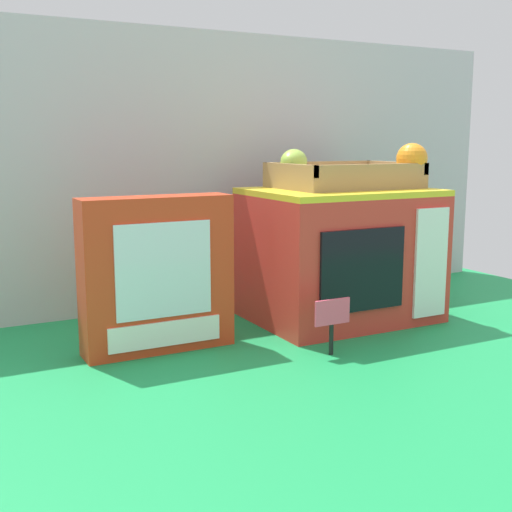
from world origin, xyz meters
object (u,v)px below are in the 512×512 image
at_px(food_groups_crate, 347,175).
at_px(cookie_set_box, 157,275).
at_px(toy_microwave, 340,254).
at_px(price_sign, 332,318).

xyz_separation_m(food_groups_crate, cookie_set_box, (-0.44, -0.05, -0.16)).
bearing_deg(toy_microwave, price_sign, -127.50).
bearing_deg(food_groups_crate, price_sign, -129.42).
distance_m(toy_microwave, price_sign, 0.26).
xyz_separation_m(toy_microwave, food_groups_crate, (0.03, 0.02, 0.16)).
relative_size(toy_microwave, food_groups_crate, 1.21).
relative_size(food_groups_crate, price_sign, 2.99).
bearing_deg(price_sign, food_groups_crate, 50.58).
height_order(toy_microwave, cookie_set_box, cookie_set_box).
bearing_deg(price_sign, toy_microwave, 52.50).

